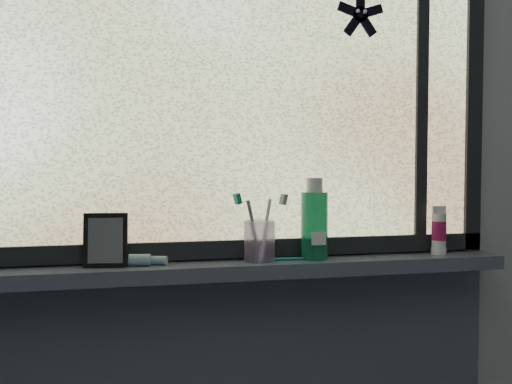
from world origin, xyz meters
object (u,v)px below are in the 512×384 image
object	(u,v)px
vanity_mirror	(106,240)
mouthwash_bottle	(314,219)
cream_tube	(439,229)
toothbrush_cup	(260,241)

from	to	relation	value
vanity_mirror	mouthwash_bottle	world-z (taller)	mouthwash_bottle
mouthwash_bottle	cream_tube	world-z (taller)	mouthwash_bottle
vanity_mirror	toothbrush_cup	xyz separation A→B (m)	(0.41, -0.00, -0.01)
toothbrush_cup	cream_tube	distance (m)	0.55
toothbrush_cup	cream_tube	world-z (taller)	cream_tube
cream_tube	toothbrush_cup	bearing A→B (deg)	179.89
vanity_mirror	cream_tube	distance (m)	0.96
mouthwash_bottle	cream_tube	distance (m)	0.39
toothbrush_cup	cream_tube	size ratio (longest dim) A/B	1.09
cream_tube	mouthwash_bottle	bearing A→B (deg)	-179.90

